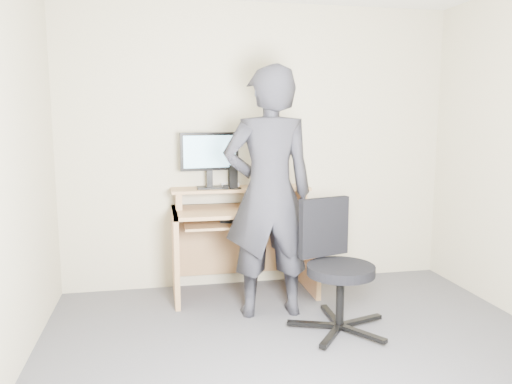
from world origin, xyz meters
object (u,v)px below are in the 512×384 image
object	(u,v)px
desk	(242,230)
person	(269,193)
monitor	(210,155)
office_chair	(335,261)

from	to	relation	value
desk	person	xyz separation A→B (m)	(0.11, -0.55, 0.40)
desk	monitor	xyz separation A→B (m)	(-0.27, 0.06, 0.65)
monitor	person	size ratio (longest dim) A/B	0.27
monitor	office_chair	bearing A→B (deg)	-58.74
office_chair	person	size ratio (longest dim) A/B	0.48
office_chair	person	world-z (taller)	person
office_chair	person	xyz separation A→B (m)	(-0.41, 0.35, 0.45)
office_chair	person	bearing A→B (deg)	122.44
person	office_chair	bearing A→B (deg)	139.62
desk	office_chair	bearing A→B (deg)	-60.12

